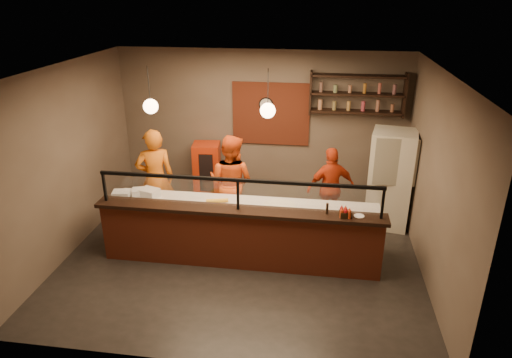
% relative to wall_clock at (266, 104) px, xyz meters
% --- Properties ---
extents(floor, '(6.00, 6.00, 0.00)m').
position_rel_wall_clock_xyz_m(floor, '(-0.10, -2.46, -2.10)').
color(floor, black).
rests_on(floor, ground).
extents(ceiling, '(6.00, 6.00, 0.00)m').
position_rel_wall_clock_xyz_m(ceiling, '(-0.10, -2.46, 1.10)').
color(ceiling, '#3B322D').
rests_on(ceiling, wall_back).
extents(wall_back, '(6.00, 0.00, 6.00)m').
position_rel_wall_clock_xyz_m(wall_back, '(-0.10, 0.04, -0.50)').
color(wall_back, '#67594C').
rests_on(wall_back, floor).
extents(wall_left, '(0.00, 5.00, 5.00)m').
position_rel_wall_clock_xyz_m(wall_left, '(-3.10, -2.46, -0.50)').
color(wall_left, '#67594C').
rests_on(wall_left, floor).
extents(wall_right, '(0.00, 5.00, 5.00)m').
position_rel_wall_clock_xyz_m(wall_right, '(2.90, -2.46, -0.50)').
color(wall_right, '#67594C').
rests_on(wall_right, floor).
extents(wall_front, '(6.00, 0.00, 6.00)m').
position_rel_wall_clock_xyz_m(wall_front, '(-0.10, -4.96, -0.50)').
color(wall_front, '#67594C').
rests_on(wall_front, floor).
extents(brick_patch, '(1.60, 0.04, 1.30)m').
position_rel_wall_clock_xyz_m(brick_patch, '(0.10, 0.01, -0.20)').
color(brick_patch, maroon).
rests_on(brick_patch, wall_back).
extents(service_counter, '(4.60, 0.25, 1.00)m').
position_rel_wall_clock_xyz_m(service_counter, '(-0.10, -2.76, -1.60)').
color(service_counter, maroon).
rests_on(service_counter, floor).
extents(counter_ledge, '(4.70, 0.37, 0.06)m').
position_rel_wall_clock_xyz_m(counter_ledge, '(-0.10, -2.76, -1.07)').
color(counter_ledge, black).
rests_on(counter_ledge, service_counter).
extents(worktop_cabinet, '(4.60, 0.75, 0.85)m').
position_rel_wall_clock_xyz_m(worktop_cabinet, '(-0.10, -2.26, -1.68)').
color(worktop_cabinet, gray).
rests_on(worktop_cabinet, floor).
extents(worktop, '(4.60, 0.75, 0.05)m').
position_rel_wall_clock_xyz_m(worktop, '(-0.10, -2.26, -1.23)').
color(worktop, silver).
rests_on(worktop, worktop_cabinet).
extents(sneeze_guard, '(4.50, 0.05, 0.52)m').
position_rel_wall_clock_xyz_m(sneeze_guard, '(-0.10, -2.76, -0.73)').
color(sneeze_guard, white).
rests_on(sneeze_guard, counter_ledge).
extents(wall_shelving, '(1.84, 0.28, 0.85)m').
position_rel_wall_clock_xyz_m(wall_shelving, '(1.80, -0.14, 0.30)').
color(wall_shelving, black).
rests_on(wall_shelving, wall_back).
extents(wall_clock, '(0.30, 0.04, 0.30)m').
position_rel_wall_clock_xyz_m(wall_clock, '(0.00, 0.00, 0.00)').
color(wall_clock, black).
rests_on(wall_clock, wall_back).
extents(pendant_left, '(0.24, 0.24, 0.77)m').
position_rel_wall_clock_xyz_m(pendant_left, '(-1.60, -2.26, 0.45)').
color(pendant_left, black).
rests_on(pendant_left, ceiling).
extents(pendant_right, '(0.24, 0.24, 0.77)m').
position_rel_wall_clock_xyz_m(pendant_right, '(0.30, -2.26, 0.45)').
color(pendant_right, black).
rests_on(pendant_right, ceiling).
extents(cook_left, '(0.84, 0.72, 1.95)m').
position_rel_wall_clock_xyz_m(cook_left, '(-1.91, -1.56, -1.13)').
color(cook_left, '#CF6413').
rests_on(cook_left, floor).
extents(cook_mid, '(1.07, 0.93, 1.86)m').
position_rel_wall_clock_xyz_m(cook_mid, '(-0.48, -1.44, -1.17)').
color(cook_mid, '#D64914').
rests_on(cook_mid, floor).
extents(cook_right, '(1.01, 0.68, 1.60)m').
position_rel_wall_clock_xyz_m(cook_right, '(1.39, -1.11, -1.30)').
color(cook_right, red).
rests_on(cook_right, floor).
extents(fridge, '(0.91, 0.86, 1.90)m').
position_rel_wall_clock_xyz_m(fridge, '(2.50, -0.88, -1.15)').
color(fridge, beige).
rests_on(fridge, floor).
extents(red_cooler, '(0.61, 0.57, 1.29)m').
position_rel_wall_clock_xyz_m(red_cooler, '(-1.23, -0.31, -1.45)').
color(red_cooler, '#AE270B').
rests_on(red_cooler, floor).
extents(pizza_dough, '(0.59, 0.59, 0.01)m').
position_rel_wall_clock_xyz_m(pizza_dough, '(0.51, -2.24, -1.19)').
color(pizza_dough, beige).
rests_on(pizza_dough, worktop).
extents(prep_tub_a, '(0.37, 0.32, 0.15)m').
position_rel_wall_clock_xyz_m(prep_tub_a, '(-1.79, -2.20, -1.12)').
color(prep_tub_a, silver).
rests_on(prep_tub_a, worktop).
extents(prep_tub_b, '(0.33, 0.30, 0.14)m').
position_rel_wall_clock_xyz_m(prep_tub_b, '(-1.96, -2.19, -1.13)').
color(prep_tub_b, silver).
rests_on(prep_tub_b, worktop).
extents(prep_tub_c, '(0.33, 0.29, 0.15)m').
position_rel_wall_clock_xyz_m(prep_tub_c, '(-2.25, -2.34, -1.13)').
color(prep_tub_c, white).
rests_on(prep_tub_c, worktop).
extents(rolling_pin, '(0.38, 0.16, 0.07)m').
position_rel_wall_clock_xyz_m(rolling_pin, '(-0.56, -2.24, -1.17)').
color(rolling_pin, yellow).
rests_on(rolling_pin, worktop).
extents(condiment_caddy, '(0.20, 0.17, 0.10)m').
position_rel_wall_clock_xyz_m(condiment_caddy, '(1.58, -2.79, -0.99)').
color(condiment_caddy, black).
rests_on(condiment_caddy, counter_ledge).
extents(pepper_mill, '(0.04, 0.04, 0.18)m').
position_rel_wall_clock_xyz_m(pepper_mill, '(1.30, -2.73, -0.95)').
color(pepper_mill, black).
rests_on(pepper_mill, counter_ledge).
extents(small_plate, '(0.20, 0.20, 0.01)m').
position_rel_wall_clock_xyz_m(small_plate, '(1.79, -2.74, -1.03)').
color(small_plate, silver).
rests_on(small_plate, counter_ledge).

